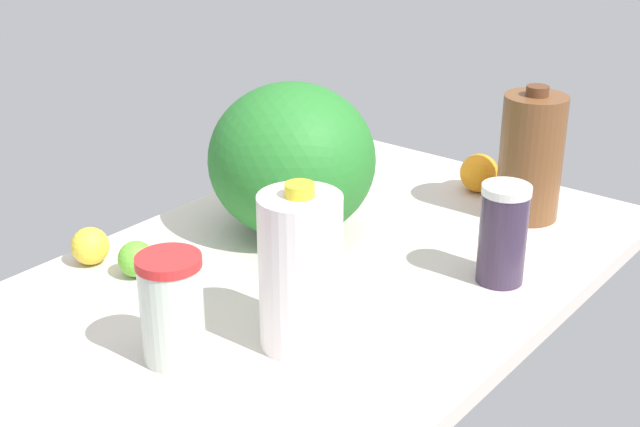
{
  "coord_description": "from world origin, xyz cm",
  "views": [
    {
      "loc": [
        105.08,
        83.11,
        71.56
      ],
      "look_at": [
        0.0,
        0.0,
        13.0
      ],
      "focal_mm": 50.0,
      "sensor_mm": 36.0,
      "label": 1
    }
  ],
  "objects_px": {
    "watermelon": "(292,160)",
    "shaker_bottle": "(503,234)",
    "tumbler_cup": "(172,308)",
    "lemon_loose": "(90,246)",
    "lime_far_back": "(136,259)",
    "orange_near_front": "(479,173)",
    "milk_jug": "(300,271)",
    "chocolate_milk_jug": "(531,157)"
  },
  "relations": [
    {
      "from": "watermelon",
      "to": "shaker_bottle",
      "type": "xyz_separation_m",
      "value": [
        -0.06,
        0.39,
        -0.05
      ]
    },
    {
      "from": "lime_far_back",
      "to": "orange_near_front",
      "type": "height_order",
      "value": "orange_near_front"
    },
    {
      "from": "watermelon",
      "to": "orange_near_front",
      "type": "height_order",
      "value": "watermelon"
    },
    {
      "from": "lemon_loose",
      "to": "lime_far_back",
      "type": "bearing_deg",
      "value": 100.51
    },
    {
      "from": "milk_jug",
      "to": "tumbler_cup",
      "type": "relative_size",
      "value": 1.56
    },
    {
      "from": "watermelon",
      "to": "chocolate_milk_jug",
      "type": "height_order",
      "value": "watermelon"
    },
    {
      "from": "milk_jug",
      "to": "chocolate_milk_jug",
      "type": "bearing_deg",
      "value": 175.63
    },
    {
      "from": "lime_far_back",
      "to": "lemon_loose",
      "type": "xyz_separation_m",
      "value": [
        0.02,
        -0.1,
        0.0
      ]
    },
    {
      "from": "shaker_bottle",
      "to": "chocolate_milk_jug",
      "type": "height_order",
      "value": "chocolate_milk_jug"
    },
    {
      "from": "watermelon",
      "to": "tumbler_cup",
      "type": "bearing_deg",
      "value": 18.66
    },
    {
      "from": "lime_far_back",
      "to": "chocolate_milk_jug",
      "type": "bearing_deg",
      "value": 147.78
    },
    {
      "from": "milk_jug",
      "to": "shaker_bottle",
      "type": "bearing_deg",
      "value": 159.2
    },
    {
      "from": "chocolate_milk_jug",
      "to": "lime_far_back",
      "type": "bearing_deg",
      "value": -32.22
    },
    {
      "from": "tumbler_cup",
      "to": "lemon_loose",
      "type": "distance_m",
      "value": 0.35
    },
    {
      "from": "tumbler_cup",
      "to": "lemon_loose",
      "type": "height_order",
      "value": "tumbler_cup"
    },
    {
      "from": "shaker_bottle",
      "to": "chocolate_milk_jug",
      "type": "relative_size",
      "value": 0.66
    },
    {
      "from": "watermelon",
      "to": "milk_jug",
      "type": "height_order",
      "value": "watermelon"
    },
    {
      "from": "milk_jug",
      "to": "tumbler_cup",
      "type": "height_order",
      "value": "milk_jug"
    },
    {
      "from": "watermelon",
      "to": "chocolate_milk_jug",
      "type": "bearing_deg",
      "value": 136.91
    },
    {
      "from": "lime_far_back",
      "to": "orange_near_front",
      "type": "relative_size",
      "value": 0.78
    },
    {
      "from": "shaker_bottle",
      "to": "milk_jug",
      "type": "bearing_deg",
      "value": -20.8
    },
    {
      "from": "milk_jug",
      "to": "chocolate_milk_jug",
      "type": "distance_m",
      "value": 0.62
    },
    {
      "from": "milk_jug",
      "to": "tumbler_cup",
      "type": "distance_m",
      "value": 0.18
    },
    {
      "from": "watermelon",
      "to": "shaker_bottle",
      "type": "relative_size",
      "value": 1.79
    },
    {
      "from": "milk_jug",
      "to": "lime_far_back",
      "type": "distance_m",
      "value": 0.36
    },
    {
      "from": "shaker_bottle",
      "to": "orange_near_front",
      "type": "bearing_deg",
      "value": -145.92
    },
    {
      "from": "shaker_bottle",
      "to": "orange_near_front",
      "type": "distance_m",
      "value": 0.39
    },
    {
      "from": "watermelon",
      "to": "orange_near_front",
      "type": "bearing_deg",
      "value": 155.86
    },
    {
      "from": "orange_near_front",
      "to": "lemon_loose",
      "type": "relative_size",
      "value": 1.21
    },
    {
      "from": "chocolate_milk_jug",
      "to": "orange_near_front",
      "type": "height_order",
      "value": "chocolate_milk_jug"
    },
    {
      "from": "tumbler_cup",
      "to": "lime_far_back",
      "type": "height_order",
      "value": "tumbler_cup"
    },
    {
      "from": "watermelon",
      "to": "lemon_loose",
      "type": "xyz_separation_m",
      "value": [
        0.31,
        -0.18,
        -0.11
      ]
    },
    {
      "from": "watermelon",
      "to": "tumbler_cup",
      "type": "distance_m",
      "value": 0.46
    },
    {
      "from": "milk_jug",
      "to": "lime_far_back",
      "type": "relative_size",
      "value": 4.07
    },
    {
      "from": "lime_far_back",
      "to": "orange_near_front",
      "type": "bearing_deg",
      "value": 159.14
    },
    {
      "from": "watermelon",
      "to": "chocolate_milk_jug",
      "type": "distance_m",
      "value": 0.45
    },
    {
      "from": "shaker_bottle",
      "to": "lemon_loose",
      "type": "relative_size",
      "value": 2.6
    },
    {
      "from": "lemon_loose",
      "to": "watermelon",
      "type": "bearing_deg",
      "value": 149.78
    },
    {
      "from": "watermelon",
      "to": "tumbler_cup",
      "type": "height_order",
      "value": "watermelon"
    },
    {
      "from": "lime_far_back",
      "to": "shaker_bottle",
      "type": "bearing_deg",
      "value": 126.66
    },
    {
      "from": "milk_jug",
      "to": "tumbler_cup",
      "type": "bearing_deg",
      "value": -39.03
    },
    {
      "from": "watermelon",
      "to": "shaker_bottle",
      "type": "height_order",
      "value": "watermelon"
    }
  ]
}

